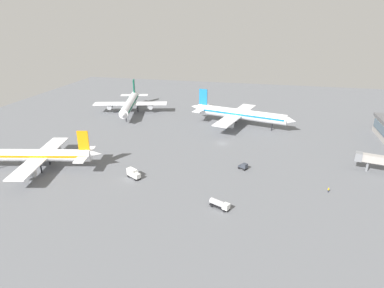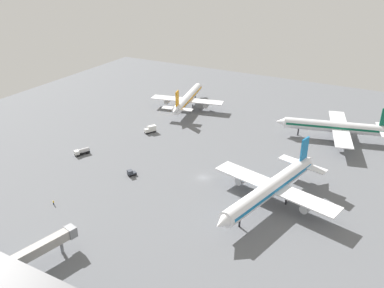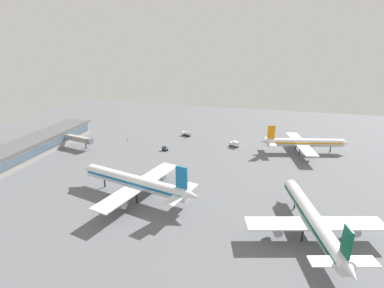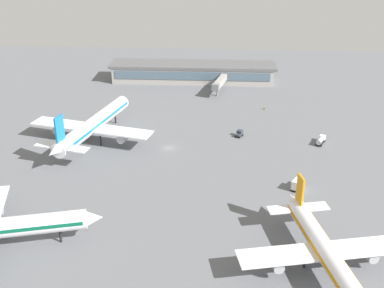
{
  "view_description": "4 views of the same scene",
  "coord_description": "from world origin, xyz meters",
  "px_view_note": "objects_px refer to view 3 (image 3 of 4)",
  "views": [
    {
      "loc": [
        -137.89,
        -17.93,
        53.48
      ],
      "look_at": [
        -17.84,
        9.82,
        5.6
      ],
      "focal_mm": 31.02,
      "sensor_mm": 36.0,
      "label": 1
    },
    {
      "loc": [
        57.75,
        -116.13,
        75.73
      ],
      "look_at": [
        -10.69,
        10.95,
        6.97
      ],
      "focal_mm": 37.37,
      "sensor_mm": 36.0,
      "label": 2
    },
    {
      "loc": [
        124.62,
        42.87,
        59.28
      ],
      "look_at": [
        -30.35,
        2.88,
        3.13
      ],
      "focal_mm": 28.15,
      "sensor_mm": 36.0,
      "label": 3
    },
    {
      "loc": [
        -17.01,
        149.92,
        71.7
      ],
      "look_at": [
        -8.1,
        1.55,
        2.47
      ],
      "focal_mm": 44.81,
      "sensor_mm": 36.0,
      "label": 4
    }
  ],
  "objects_px": {
    "airplane_taxiing": "(136,182)",
    "fuel_truck": "(186,134)",
    "catering_truck": "(235,144)",
    "baggage_tug": "(165,148)",
    "airplane_distant": "(304,143)",
    "ground_crew_worker": "(128,139)",
    "airplane_at_gate": "(313,219)"
  },
  "relations": [
    {
      "from": "fuel_truck",
      "to": "ground_crew_worker",
      "type": "height_order",
      "value": "fuel_truck"
    },
    {
      "from": "airplane_at_gate",
      "to": "catering_truck",
      "type": "distance_m",
      "value": 84.44
    },
    {
      "from": "airplane_at_gate",
      "to": "catering_truck",
      "type": "relative_size",
      "value": 9.05
    },
    {
      "from": "airplane_at_gate",
      "to": "ground_crew_worker",
      "type": "xyz_separation_m",
      "value": [
        -72.65,
        -99.05,
        -5.04
      ]
    },
    {
      "from": "fuel_truck",
      "to": "catering_truck",
      "type": "relative_size",
      "value": 1.12
    },
    {
      "from": "fuel_truck",
      "to": "ground_crew_worker",
      "type": "relative_size",
      "value": 3.89
    },
    {
      "from": "catering_truck",
      "to": "ground_crew_worker",
      "type": "bearing_deg",
      "value": 34.12
    },
    {
      "from": "airplane_at_gate",
      "to": "baggage_tug",
      "type": "distance_m",
      "value": 93.89
    },
    {
      "from": "baggage_tug",
      "to": "ground_crew_worker",
      "type": "height_order",
      "value": "baggage_tug"
    },
    {
      "from": "airplane_at_gate",
      "to": "ground_crew_worker",
      "type": "relative_size",
      "value": 31.43
    },
    {
      "from": "airplane_distant",
      "to": "catering_truck",
      "type": "height_order",
      "value": "airplane_distant"
    },
    {
      "from": "fuel_truck",
      "to": "ground_crew_worker",
      "type": "xyz_separation_m",
      "value": [
        17.38,
        -32.92,
        -0.54
      ]
    },
    {
      "from": "airplane_taxiing",
      "to": "fuel_truck",
      "type": "height_order",
      "value": "airplane_taxiing"
    },
    {
      "from": "catering_truck",
      "to": "airplane_at_gate",
      "type": "bearing_deg",
      "value": 143.55
    },
    {
      "from": "fuel_truck",
      "to": "catering_truck",
      "type": "height_order",
      "value": "catering_truck"
    },
    {
      "from": "airplane_taxiing",
      "to": "baggage_tug",
      "type": "height_order",
      "value": "airplane_taxiing"
    },
    {
      "from": "airplane_at_gate",
      "to": "ground_crew_worker",
      "type": "distance_m",
      "value": 122.95
    },
    {
      "from": "airplane_taxiing",
      "to": "ground_crew_worker",
      "type": "bearing_deg",
      "value": -46.87
    },
    {
      "from": "airplane_distant",
      "to": "catering_truck",
      "type": "xyz_separation_m",
      "value": [
        0.85,
        -37.55,
        -3.75
      ]
    },
    {
      "from": "airplane_at_gate",
      "to": "fuel_truck",
      "type": "bearing_deg",
      "value": 21.73
    },
    {
      "from": "airplane_distant",
      "to": "fuel_truck",
      "type": "bearing_deg",
      "value": 158.21
    },
    {
      "from": "airplane_at_gate",
      "to": "fuel_truck",
      "type": "relative_size",
      "value": 8.07
    },
    {
      "from": "fuel_truck",
      "to": "baggage_tug",
      "type": "relative_size",
      "value": 1.74
    },
    {
      "from": "airplane_distant",
      "to": "fuel_truck",
      "type": "distance_m",
      "value": 71.12
    },
    {
      "from": "airplane_taxiing",
      "to": "catering_truck",
      "type": "relative_size",
      "value": 9.6
    },
    {
      "from": "fuel_truck",
      "to": "catering_truck",
      "type": "distance_m",
      "value": 34.86
    },
    {
      "from": "ground_crew_worker",
      "to": "airplane_taxiing",
      "type": "bearing_deg",
      "value": 170.85
    },
    {
      "from": "airplane_taxiing",
      "to": "baggage_tug",
      "type": "xyz_separation_m",
      "value": [
        -52.2,
        -6.76,
        -5.08
      ]
    },
    {
      "from": "ground_crew_worker",
      "to": "fuel_truck",
      "type": "bearing_deg",
      "value": -100.2
    },
    {
      "from": "airplane_taxiing",
      "to": "baggage_tug",
      "type": "distance_m",
      "value": 52.88
    },
    {
      "from": "airplane_taxiing",
      "to": "fuel_truck",
      "type": "xyz_separation_m",
      "value": [
        -80.8,
        -2.05,
        -4.85
      ]
    },
    {
      "from": "airplane_at_gate",
      "to": "catering_truck",
      "type": "bearing_deg",
      "value": 8.96
    }
  ]
}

